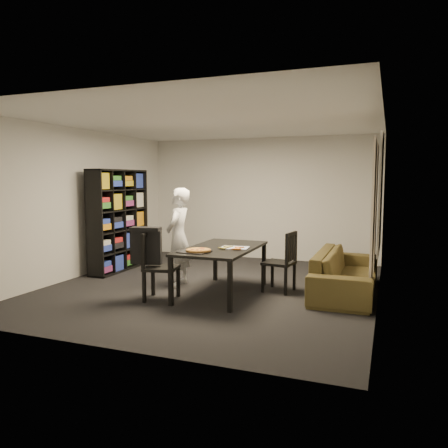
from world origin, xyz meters
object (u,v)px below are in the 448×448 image
at_px(chair_right, 284,258).
at_px(pepperoni_pizza, 198,250).
at_px(bookshelf, 119,220).
at_px(chair_left, 155,261).
at_px(person, 178,237).
at_px(baking_tray, 194,252).
at_px(sofa, 346,272).
at_px(dining_table, 222,251).

xyz_separation_m(chair_right, pepperoni_pizza, (-0.99, -0.99, 0.21)).
distance_m(bookshelf, chair_left, 2.32).
relative_size(bookshelf, pepperoni_pizza, 5.43).
bearing_deg(chair_right, chair_left, -48.54).
height_order(bookshelf, person, bookshelf).
bearing_deg(baking_tray, sofa, 34.10).
bearing_deg(dining_table, person, 162.79).
distance_m(chair_left, baking_tray, 0.62).
relative_size(chair_right, sofa, 0.43).
bearing_deg(chair_left, dining_table, -64.23).
relative_size(bookshelf, chair_right, 2.05).
relative_size(person, sofa, 0.73).
relative_size(bookshelf, baking_tray, 4.75).
distance_m(dining_table, person, 0.90).
distance_m(baking_tray, sofa, 2.36).
bearing_deg(chair_left, pepperoni_pizza, -94.90).
relative_size(person, baking_tray, 3.95).
xyz_separation_m(chair_right, sofa, (0.89, 0.28, -0.21)).
height_order(bookshelf, pepperoni_pizza, bookshelf).
relative_size(chair_left, pepperoni_pizza, 2.76).
distance_m(bookshelf, pepperoni_pizza, 2.76).
relative_size(chair_left, sofa, 0.44).
relative_size(chair_left, person, 0.61).
height_order(chair_right, pepperoni_pizza, chair_right).
bearing_deg(pepperoni_pizza, dining_table, 74.87).
xyz_separation_m(chair_right, baking_tray, (-1.04, -1.02, 0.19)).
xyz_separation_m(person, sofa, (2.58, 0.48, -0.47)).
bearing_deg(bookshelf, person, -23.53).
distance_m(bookshelf, sofa, 4.24).
distance_m(dining_table, pepperoni_pizza, 0.55).
distance_m(bookshelf, dining_table, 2.65).
height_order(dining_table, chair_right, chair_right).
xyz_separation_m(chair_left, pepperoni_pizza, (0.65, 0.08, 0.19)).
bearing_deg(sofa, pepperoni_pizza, 124.11).
distance_m(chair_right, sofa, 0.95).
relative_size(chair_right, pepperoni_pizza, 2.65).
bearing_deg(chair_left, chair_right, -68.45).
bearing_deg(chair_right, dining_table, -52.86).
relative_size(baking_tray, sofa, 0.18).
bearing_deg(bookshelf, chair_left, -43.17).
relative_size(bookshelf, sofa, 0.87).
bearing_deg(baking_tray, person, 128.70).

